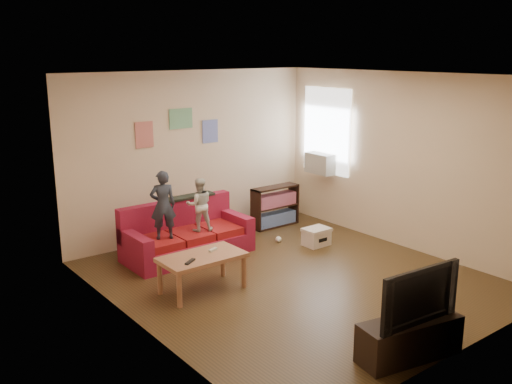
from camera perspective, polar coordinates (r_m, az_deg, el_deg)
room_shell at (r=7.41m, az=3.80°, el=1.07°), size 4.52×5.02×2.72m
sofa at (r=8.63m, az=-7.03°, el=-4.51°), size 1.89×0.87×0.83m
child_a at (r=8.11m, az=-9.29°, el=-1.29°), size 0.42×0.35×0.99m
child_b at (r=8.42m, az=-5.69°, el=-1.26°), size 0.48×0.43×0.80m
coffee_table at (r=7.31m, az=-5.41°, el=-6.82°), size 1.07×0.59×0.48m
remote at (r=7.06m, az=-6.62°, el=-6.93°), size 0.19×0.14×0.02m
game_controller at (r=7.42m, az=-4.33°, el=-5.78°), size 0.15×0.09×0.03m
bookshelf at (r=9.96m, az=1.91°, el=-1.65°), size 0.89×0.27×0.71m
window at (r=10.04m, az=7.08°, el=6.09°), size 0.04×1.08×1.48m
ac_unit at (r=10.05m, az=6.50°, el=2.87°), size 0.28×0.55×0.35m
artwork_left at (r=8.90m, az=-11.11°, el=5.64°), size 0.30×0.01×0.40m
artwork_center at (r=9.18m, az=-7.53°, el=7.29°), size 0.42×0.01×0.32m
artwork_right at (r=9.50m, az=-4.61°, el=6.07°), size 0.30×0.01×0.38m
file_box at (r=9.07m, az=6.06°, el=-4.45°), size 0.41×0.31×0.28m
tv_stand at (r=6.07m, az=15.08°, el=-13.99°), size 1.14×0.57×0.41m
television at (r=5.86m, az=15.39°, el=-9.71°), size 1.01×0.22×0.58m
tissue at (r=9.20m, az=2.26°, el=-4.75°), size 0.10×0.10×0.10m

